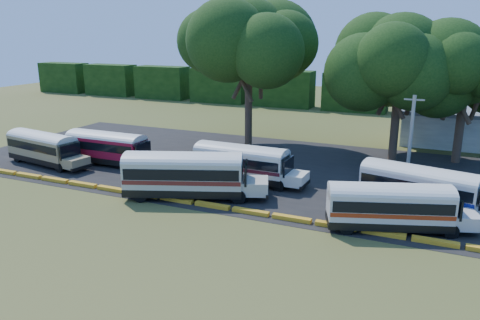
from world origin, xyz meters
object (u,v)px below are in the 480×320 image
at_px(bus_red, 108,146).
at_px(tree_west, 249,40).
at_px(bus_white_red, 392,204).
at_px(bus_beige, 44,146).
at_px(bus_cream_west, 187,172).

bearing_deg(bus_red, tree_west, 52.95).
bearing_deg(bus_white_red, bus_beige, 156.60).
height_order(bus_beige, tree_west, tree_west).
xyz_separation_m(bus_beige, bus_white_red, (32.12, -2.62, -0.05)).
bearing_deg(bus_white_red, bus_cream_west, 161.26).
xyz_separation_m(bus_cream_west, tree_west, (-2.17, 17.23, 9.45)).
relative_size(bus_red, bus_white_red, 1.01).
bearing_deg(bus_beige, tree_west, 53.40).
height_order(bus_beige, bus_red, bus_red).
bearing_deg(bus_red, bus_cream_west, -23.45).
xyz_separation_m(bus_cream_west, bus_white_red, (14.97, 0.00, -0.28)).
height_order(bus_white_red, tree_west, tree_west).
bearing_deg(bus_beige, bus_cream_west, 0.44).
xyz_separation_m(bus_white_red, tree_west, (-17.13, 17.23, 9.73)).
bearing_deg(bus_white_red, bus_red, 150.46).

